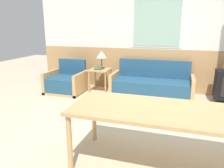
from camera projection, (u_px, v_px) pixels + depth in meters
ground_plane at (159, 140)px, 3.29m from camera, size 16.00×16.00×0.00m
wall_back at (172, 38)px, 5.37m from camera, size 7.20×0.09×2.70m
couch at (152, 86)px, 5.31m from camera, size 1.94×0.78×0.84m
armchair at (67, 83)px, 5.63m from camera, size 0.93×0.84×0.81m
side_table at (100, 73)px, 5.60m from camera, size 0.50×0.50×0.59m
table_lamp at (102, 55)px, 5.56m from camera, size 0.27×0.27×0.45m
book_stack at (98, 68)px, 5.49m from camera, size 0.20×0.15×0.08m
dining_table at (164, 115)px, 2.48m from camera, size 2.15×0.88×0.75m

